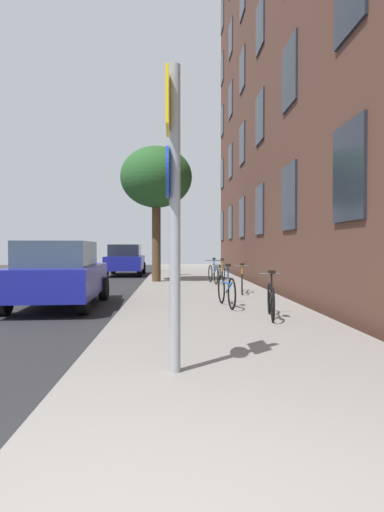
% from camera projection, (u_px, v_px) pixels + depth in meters
% --- Properties ---
extents(ground_plane, '(41.80, 41.80, 0.00)m').
position_uv_depth(ground_plane, '(106.00, 286.00, 16.74)').
color(ground_plane, '#332D28').
extents(road_asphalt, '(7.00, 38.00, 0.01)m').
position_uv_depth(road_asphalt, '(50.00, 286.00, 16.65)').
color(road_asphalt, '#232326').
rests_on(road_asphalt, ground).
extents(sidewalk, '(4.20, 38.00, 0.12)m').
position_uv_depth(sidewalk, '(197.00, 284.00, 16.90)').
color(sidewalk, gray).
rests_on(sidewalk, ground).
extents(sign_post, '(0.16, 0.60, 3.34)m').
position_uv_depth(sign_post, '(173.00, 194.00, 4.75)').
color(sign_post, gray).
rests_on(sign_post, sidewalk).
extents(traffic_light, '(0.43, 0.24, 3.24)m').
position_uv_depth(traffic_light, '(157.00, 233.00, 25.53)').
color(traffic_light, black).
rests_on(traffic_light, sidewalk).
extents(tree_near, '(2.86, 2.86, 5.38)m').
position_uv_depth(tree_near, '(156.00, 178.00, 17.49)').
color(tree_near, '#4C3823').
rests_on(tree_near, sidewalk).
extents(bicycle_0, '(0.44, 1.64, 0.93)m').
position_uv_depth(bicycle_0, '(271.00, 299.00, 8.48)').
color(bicycle_0, black).
rests_on(bicycle_0, sidewalk).
extents(bicycle_1, '(0.42, 1.79, 0.99)m').
position_uv_depth(bicycle_1, '(226.00, 290.00, 10.11)').
color(bicycle_1, black).
rests_on(bicycle_1, sidewalk).
extents(bicycle_2, '(0.44, 1.65, 0.89)m').
position_uv_depth(bicycle_2, '(242.00, 281.00, 13.12)').
color(bicycle_2, black).
rests_on(bicycle_2, sidewalk).
extents(bicycle_3, '(0.42, 1.72, 0.97)m').
position_uv_depth(bicycle_3, '(213.00, 273.00, 16.65)').
color(bicycle_3, black).
rests_on(bicycle_3, sidewalk).
extents(bicycle_4, '(0.42, 1.70, 0.91)m').
position_uv_depth(bicycle_4, '(222.00, 272.00, 18.22)').
color(bicycle_4, black).
rests_on(bicycle_4, sidewalk).
extents(pedestrian_0, '(0.49, 0.49, 1.61)m').
position_uv_depth(pedestrian_0, '(176.00, 256.00, 21.58)').
color(pedestrian_0, '#26262D').
rests_on(pedestrian_0, sidewalk).
extents(car_0, '(2.08, 4.35, 1.62)m').
position_uv_depth(car_0, '(59.00, 273.00, 10.77)').
color(car_0, navy).
rests_on(car_0, road_asphalt).
extents(car_1, '(1.94, 4.42, 1.62)m').
position_uv_depth(car_1, '(126.00, 260.00, 23.07)').
color(car_1, navy).
rests_on(car_1, road_asphalt).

